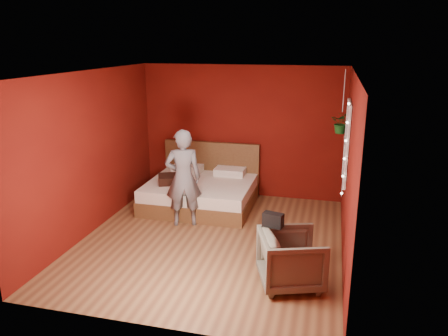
% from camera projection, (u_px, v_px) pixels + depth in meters
% --- Properties ---
extents(floor, '(4.50, 4.50, 0.00)m').
position_uv_depth(floor, '(211.00, 240.00, 6.91)').
color(floor, brown).
rests_on(floor, ground).
extents(room_walls, '(4.04, 4.54, 2.62)m').
position_uv_depth(room_walls, '(211.00, 136.00, 6.44)').
color(room_walls, '#65120A').
rests_on(room_walls, ground).
extents(window, '(0.05, 0.97, 1.27)m').
position_uv_depth(window, '(346.00, 142.00, 6.87)').
color(window, white).
rests_on(window, room_walls).
extents(fairy_lights, '(0.04, 0.04, 1.45)m').
position_uv_depth(fairy_lights, '(345.00, 150.00, 6.38)').
color(fairy_lights, silver).
rests_on(fairy_lights, room_walls).
extents(bed, '(1.96, 1.67, 1.08)m').
position_uv_depth(bed, '(202.00, 191.00, 8.33)').
color(bed, brown).
rests_on(bed, ground).
extents(person, '(0.70, 0.58, 1.66)m').
position_uv_depth(person, '(183.00, 178.00, 7.29)').
color(person, slate).
rests_on(person, ground).
extents(armchair, '(0.99, 0.97, 0.71)m').
position_uv_depth(armchair, '(291.00, 259.00, 5.56)').
color(armchair, '#625C4D').
rests_on(armchair, ground).
extents(handbag, '(0.29, 0.19, 0.19)m').
position_uv_depth(handbag, '(273.00, 220.00, 5.65)').
color(handbag, black).
rests_on(handbag, armchair).
extents(throw_pillow, '(0.54, 0.54, 0.15)m').
position_uv_depth(throw_pillow, '(170.00, 179.00, 8.10)').
color(throw_pillow, '#331811').
rests_on(throw_pillow, bed).
extents(hanging_plant, '(0.39, 0.36, 1.05)m').
position_uv_depth(hanging_plant, '(342.00, 123.00, 7.20)').
color(hanging_plant, silver).
rests_on(hanging_plant, room_walls).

